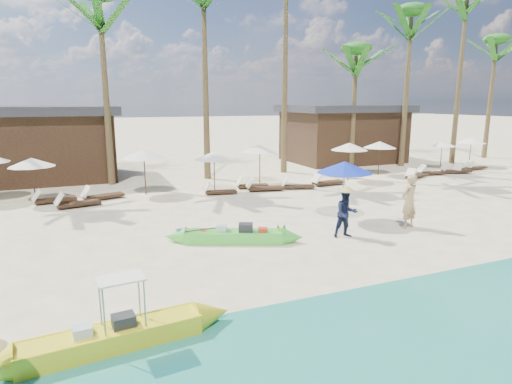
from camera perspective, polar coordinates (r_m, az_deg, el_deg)
name	(u,v)px	position (r m, az deg, el deg)	size (l,w,h in m)	color
ground	(270,262)	(12.62, 1.91, -9.26)	(240.00, 240.00, 0.00)	#FCEEBA
wet_sand_strip	(381,353)	(8.78, 16.31, -19.88)	(240.00, 4.50, 0.01)	tan
green_canoe	(234,236)	(14.19, -3.00, -5.90)	(4.84, 2.33, 0.65)	green
yellow_canoe	(113,337)	(8.92, -18.52, -17.85)	(5.29, 1.00, 1.37)	yellow
tourist	(409,201)	(16.57, 19.72, -1.17)	(0.73, 0.48, 2.00)	tan
vendor_green	(346,214)	(14.89, 11.92, -2.82)	(0.81, 0.63, 1.67)	#121933
blue_umbrella	(345,167)	(16.78, 11.72, 3.27)	(2.16, 2.16, 2.33)	#99999E
resort_parasol_4	(32,162)	(21.85, -27.75, 3.52)	(2.02, 2.02, 2.08)	#3B2718
lounger_4_left	(52,199)	(21.68, -25.50, -0.81)	(1.92, 0.87, 0.63)	#3B2718
lounger_4_right	(75,203)	(20.41, -22.94, -1.31)	(1.96, 0.93, 0.64)	#3B2718
resort_parasol_5	(144,154)	(21.86, -14.74, 4.94)	(2.20, 2.20, 2.27)	#3B2718
lounger_5_left	(101,195)	(21.54, -19.99, -0.41)	(2.01, 1.10, 0.65)	#3B2718
resort_parasol_6	(214,156)	(21.71, -5.63, 4.86)	(2.05, 2.05, 2.11)	#3B2718
lounger_6_left	(219,191)	(21.51, -5.01, 0.17)	(1.71, 0.78, 0.56)	#3B2718
lounger_6_right	(250,185)	(22.94, -0.76, 0.98)	(1.78, 0.78, 0.58)	#3B2718
resort_parasol_7	(260,148)	(24.14, 0.51, 5.87)	(2.16, 2.16, 2.22)	#3B2718
lounger_7_left	(263,187)	(22.22, 0.89, 0.67)	(1.98, 0.98, 0.64)	#3B2718
lounger_7_right	(296,185)	(22.85, 5.37, 0.88)	(1.80, 1.05, 0.59)	#3B2718
resort_parasol_8	(349,147)	(25.54, 12.35, 5.94)	(2.16, 2.16, 2.23)	#3B2718
lounger_8_left	(326,182)	(24.02, 9.36, 1.37)	(1.95, 0.71, 0.65)	#3B2718
resort_parasol_9	(380,145)	(28.11, 16.18, 6.07)	(2.06, 2.06, 2.12)	#3B2718
lounger_9_left	(415,175)	(27.71, 20.48, 2.13)	(1.80, 1.08, 0.59)	#3B2718
lounger_9_right	(430,172)	(29.21, 22.17, 2.49)	(1.88, 0.91, 0.61)	#3B2718
resort_parasol_10	(442,143)	(32.14, 23.59, 5.95)	(1.89, 1.89, 1.94)	#3B2718
lounger_10_left	(461,170)	(31.23, 25.71, 2.72)	(1.73, 1.01, 0.56)	#3B2718
lounger_10_right	(454,170)	(30.55, 24.93, 2.66)	(1.98, 1.14, 0.64)	#3B2718
resort_parasol_11	(471,140)	(34.26, 26.79, 6.17)	(2.01, 2.01, 2.07)	#3B2718
lounger_11_left	(475,167)	(32.83, 27.17, 2.99)	(1.73, 0.60, 0.58)	#3B2718
palm_3	(101,23)	(25.35, -19.99, 20.39)	(2.08, 2.08, 10.52)	brown
palm_4	(204,13)	(26.16, -6.98, 22.64)	(2.08, 2.08, 11.70)	brown
palm_6	(356,64)	(30.92, 13.16, 16.27)	(2.08, 2.08, 8.51)	brown
palm_7	(410,35)	(32.77, 19.87, 19.05)	(2.08, 2.08, 11.08)	brown
palm_8	(465,21)	(35.81, 26.10, 19.83)	(2.08, 2.08, 12.70)	brown
palm_9	(495,57)	(40.36, 29.26, 15.46)	(2.08, 2.08, 9.82)	brown
pavilion_west	(22,143)	(28.49, -28.78, 5.71)	(10.80, 6.60, 4.30)	#3B2718
pavilion_east	(342,133)	(34.02, 11.46, 7.73)	(8.80, 6.60, 4.30)	#3B2718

